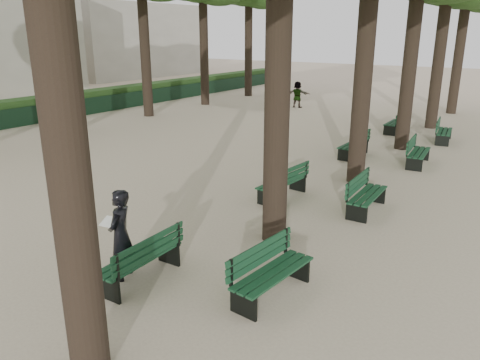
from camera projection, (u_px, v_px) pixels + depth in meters
The scene contains 14 objects.
ground at pixel (124, 276), 8.73m from camera, with size 120.00×120.00×0.00m, color beige.
bench_left_0 at pixel (140, 267), 8.51m from camera, with size 0.62×1.81×0.92m.
bench_left_1 at pixel (282, 188), 12.77m from camera, with size 0.72×1.84×0.92m.
bench_left_2 at pixel (353, 149), 17.03m from camera, with size 0.60×1.81×0.92m.
bench_left_3 at pixel (394, 126), 21.12m from camera, with size 0.61×1.81×0.92m.
bench_right_0 at pixel (272, 282), 8.01m from camera, with size 0.75×1.85×0.92m.
bench_right_1 at pixel (367, 201), 11.81m from camera, with size 0.63×1.82×0.92m.
bench_right_2 at pixel (418, 157), 15.91m from camera, with size 0.73×1.84×0.92m.
bench_right_3 at pixel (444, 136), 19.25m from camera, with size 0.80×1.86×0.92m.
man_with_map at pixel (121, 235), 8.44m from camera, with size 0.72×0.76×1.71m.
pedestrian_e at pixel (297, 94), 27.93m from camera, with size 1.44×0.31×1.55m, color #262628.
fence at pixel (82, 107), 25.24m from camera, with size 0.08×42.00×0.90m, color black.
hedge at pixel (73, 104), 25.56m from camera, with size 1.20×42.00×1.20m, color #1D3E15.
building_far at pixel (116, 40), 48.89m from camera, with size 12.00×16.00×7.00m, color #B7B2A3.
Camera 1 is at (6.11, -5.28, 4.36)m, focal length 35.00 mm.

